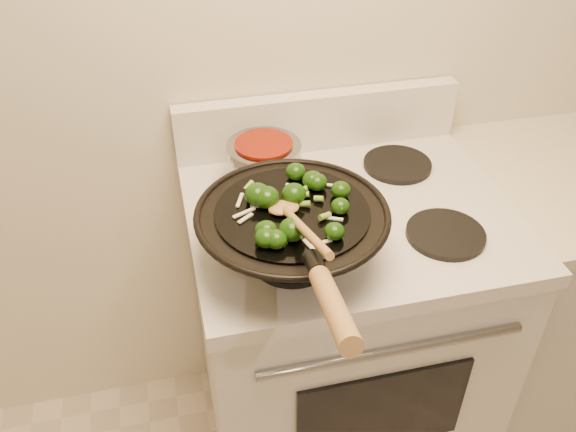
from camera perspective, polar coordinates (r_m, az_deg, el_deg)
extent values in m
cube|color=silver|center=(1.81, 4.85, -11.55)|extent=(0.76, 0.64, 0.88)
cube|color=silver|center=(1.49, 5.76, 0.06)|extent=(0.78, 0.66, 0.04)
cube|color=silver|center=(1.68, 2.82, 8.88)|extent=(0.78, 0.05, 0.16)
cylinder|color=gray|center=(1.36, 9.78, -12.33)|extent=(0.60, 0.02, 0.02)
cube|color=black|center=(1.54, 8.78, -17.72)|extent=(0.42, 0.01, 0.28)
cylinder|color=black|center=(1.33, 0.38, -3.94)|extent=(0.18, 0.18, 0.01)
cylinder|color=black|center=(1.43, 14.53, -1.65)|extent=(0.18, 0.18, 0.01)
cylinder|color=black|center=(1.56, -2.19, 3.21)|extent=(0.18, 0.18, 0.01)
cylinder|color=black|center=(1.65, 10.20, 4.77)|extent=(0.18, 0.18, 0.01)
cube|color=silver|center=(2.14, 24.88, -6.37)|extent=(0.83, 0.60, 0.88)
torus|color=black|center=(1.25, 0.40, 0.27)|extent=(0.41, 0.41, 0.01)
cylinder|color=black|center=(1.25, 0.40, 0.38)|extent=(0.32, 0.32, 0.01)
cylinder|color=black|center=(1.04, 2.54, -4.57)|extent=(0.04, 0.07, 0.05)
cylinder|color=olive|center=(0.92, 4.30, -8.53)|extent=(0.05, 0.21, 0.09)
ellipsoid|color=#143808|center=(1.15, -2.09, -2.06)|extent=(0.04, 0.04, 0.04)
cylinder|color=#528B32|center=(1.16, -1.43, -2.41)|extent=(0.02, 0.02, 0.02)
ellipsoid|color=#143808|center=(1.17, -2.07, -1.38)|extent=(0.04, 0.04, 0.04)
ellipsoid|color=#143808|center=(1.27, -3.11, 2.23)|extent=(0.04, 0.04, 0.03)
ellipsoid|color=#143808|center=(1.33, 0.72, 4.18)|extent=(0.04, 0.04, 0.04)
cylinder|color=#528B32|center=(1.34, 1.26, 3.83)|extent=(0.02, 0.02, 0.01)
ellipsoid|color=#143808|center=(1.30, 2.74, 3.19)|extent=(0.04, 0.04, 0.04)
ellipsoid|color=#143808|center=(1.16, 0.37, -1.30)|extent=(0.05, 0.05, 0.04)
ellipsoid|color=#143808|center=(1.15, -1.12, -2.19)|extent=(0.04, 0.04, 0.04)
cylinder|color=#528B32|center=(1.16, -0.49, -2.52)|extent=(0.02, 0.02, 0.02)
ellipsoid|color=#143808|center=(1.23, 4.92, 0.92)|extent=(0.04, 0.04, 0.03)
ellipsoid|color=#143808|center=(1.26, 0.55, 2.08)|extent=(0.05, 0.05, 0.04)
ellipsoid|color=#143808|center=(1.25, -2.01, 1.75)|extent=(0.05, 0.05, 0.05)
cylinder|color=#528B32|center=(1.26, -1.28, 1.28)|extent=(0.02, 0.02, 0.01)
ellipsoid|color=#143808|center=(1.30, 2.31, 3.39)|extent=(0.04, 0.04, 0.04)
ellipsoid|color=#143808|center=(1.28, 4.95, 2.45)|extent=(0.04, 0.04, 0.04)
ellipsoid|color=#143808|center=(1.25, -2.87, 2.05)|extent=(0.05, 0.05, 0.05)
cylinder|color=#528B32|center=(1.27, -2.13, 1.57)|extent=(0.02, 0.01, 0.02)
ellipsoid|color=#143808|center=(1.17, 4.36, -1.44)|extent=(0.04, 0.04, 0.03)
cube|color=white|center=(1.27, -4.52, 1.49)|extent=(0.02, 0.05, 0.00)
cube|color=white|center=(1.25, -2.35, 0.92)|extent=(0.05, 0.02, 0.00)
cube|color=white|center=(1.22, -4.00, -0.21)|extent=(0.04, 0.03, 0.00)
cube|color=white|center=(1.32, 3.12, 3.01)|extent=(0.05, 0.03, 0.00)
cube|color=white|center=(1.24, -4.13, 0.31)|extent=(0.05, 0.03, 0.00)
cube|color=white|center=(1.16, 3.20, -2.52)|extent=(0.04, 0.02, 0.00)
cube|color=white|center=(1.30, 0.79, 2.65)|extent=(0.04, 0.04, 0.00)
cube|color=white|center=(1.15, 1.99, -2.77)|extent=(0.02, 0.04, 0.00)
cube|color=white|center=(1.22, 4.03, -0.21)|extent=(0.05, 0.03, 0.00)
cylinder|color=olive|center=(1.28, 1.47, 2.00)|extent=(0.02, 0.03, 0.02)
cylinder|color=olive|center=(1.25, 1.60, 1.15)|extent=(0.02, 0.03, 0.02)
cylinder|color=olive|center=(1.30, -3.69, 2.81)|extent=(0.03, 0.02, 0.02)
cylinder|color=olive|center=(1.27, 2.91, 1.63)|extent=(0.02, 0.03, 0.02)
cylinder|color=olive|center=(1.29, 1.23, 2.44)|extent=(0.02, 0.02, 0.01)
cylinder|color=olive|center=(1.22, 3.45, -0.02)|extent=(0.02, 0.03, 0.02)
cylinder|color=olive|center=(1.28, -1.70, 2.20)|extent=(0.02, 0.03, 0.02)
sphere|color=beige|center=(1.24, -1.56, 0.42)|extent=(0.01, 0.01, 0.01)
sphere|color=beige|center=(1.20, 4.08, -0.96)|extent=(0.01, 0.01, 0.01)
sphere|color=beige|center=(1.30, 0.04, 2.42)|extent=(0.01, 0.01, 0.01)
ellipsoid|color=olive|center=(1.24, -0.39, 0.78)|extent=(0.07, 0.05, 0.02)
cylinder|color=olive|center=(1.11, 1.60, -1.37)|extent=(0.03, 0.26, 0.10)
cylinder|color=gray|center=(1.52, -2.24, 5.02)|extent=(0.18, 0.18, 0.10)
cylinder|color=#6F1305|center=(1.50, -2.29, 6.78)|extent=(0.14, 0.14, 0.01)
cylinder|color=black|center=(1.38, -2.82, 3.30)|extent=(0.05, 0.11, 0.02)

